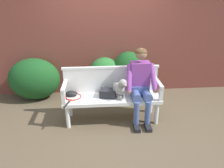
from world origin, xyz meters
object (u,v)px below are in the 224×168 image
at_px(tennis_racket, 73,97).
at_px(dog_on_bench, 120,88).
at_px(garden_bench, 112,100).
at_px(sports_bag, 108,93).
at_px(person_seated, 140,83).
at_px(baseball_glove, 71,94).

bearing_deg(tennis_racket, dog_on_bench, -4.80).
xyz_separation_m(garden_bench, tennis_racket, (-0.70, 0.01, 0.07)).
distance_m(garden_bench, sports_bag, 0.15).
bearing_deg(garden_bench, person_seated, -1.94).
bearing_deg(baseball_glove, garden_bench, 7.88).
relative_size(dog_on_bench, baseball_glove, 1.78).
height_order(garden_bench, tennis_racket, tennis_racket).
xyz_separation_m(dog_on_bench, tennis_racket, (-0.84, 0.07, -0.19)).
distance_m(person_seated, tennis_racket, 1.24).
bearing_deg(sports_bag, garden_bench, -6.42).
height_order(dog_on_bench, baseball_glove, dog_on_bench).
bearing_deg(tennis_racket, sports_bag, -0.12).
bearing_deg(baseball_glove, person_seated, 10.09).
distance_m(person_seated, sports_bag, 0.61).
bearing_deg(garden_bench, baseball_glove, 172.60).
bearing_deg(garden_bench, tennis_racket, 179.20).
distance_m(person_seated, dog_on_bench, 0.38).
bearing_deg(sports_bag, tennis_racket, 179.88).
xyz_separation_m(baseball_glove, sports_bag, (0.66, -0.09, 0.03)).
bearing_deg(person_seated, sports_bag, 177.48).
height_order(tennis_racket, baseball_glove, baseball_glove).
bearing_deg(dog_on_bench, tennis_racket, 175.20).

